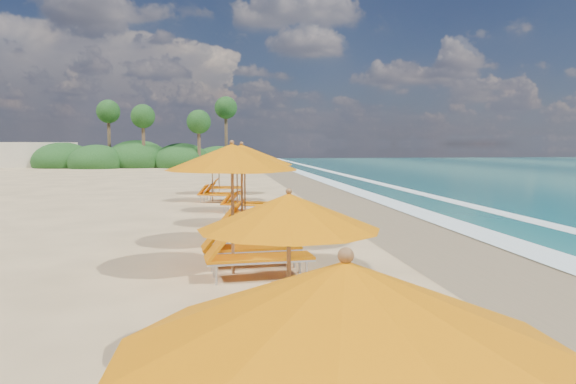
# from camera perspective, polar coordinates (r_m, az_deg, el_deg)

# --- Properties ---
(ground) EXTENTS (160.00, 160.00, 0.00)m
(ground) POSITION_cam_1_polar(r_m,az_deg,el_deg) (15.69, 0.00, -4.37)
(ground) COLOR #D5B67D
(ground) RESTS_ON ground
(wet_sand) EXTENTS (4.00, 160.00, 0.01)m
(wet_sand) POSITION_cam_1_polar(r_m,az_deg,el_deg) (16.69, 13.78, -3.92)
(wet_sand) COLOR #8B7253
(wet_sand) RESTS_ON ground
(surf_foam) EXTENTS (4.00, 160.00, 0.01)m
(surf_foam) POSITION_cam_1_polar(r_m,az_deg,el_deg) (17.84, 21.90, -3.50)
(surf_foam) COLOR white
(surf_foam) RESTS_ON ground
(station_1) EXTENTS (2.77, 2.75, 2.11)m
(station_1) POSITION_cam_1_polar(r_m,az_deg,el_deg) (6.17, 1.39, -8.14)
(station_1) COLOR olive
(station_1) RESTS_ON ground
(station_2) EXTENTS (3.04, 2.85, 2.69)m
(station_2) POSITION_cam_1_polar(r_m,az_deg,el_deg) (10.60, -4.89, -0.79)
(station_2) COLOR olive
(station_2) RESTS_ON ground
(station_3) EXTENTS (3.02, 2.83, 2.67)m
(station_3) POSITION_cam_1_polar(r_m,az_deg,el_deg) (13.53, -4.13, 0.47)
(station_3) COLOR olive
(station_3) RESTS_ON ground
(station_4) EXTENTS (2.68, 2.57, 2.21)m
(station_4) POSITION_cam_1_polar(r_m,az_deg,el_deg) (16.86, -4.10, 0.52)
(station_4) COLOR olive
(station_4) RESTS_ON ground
(station_5) EXTENTS (2.71, 2.67, 2.11)m
(station_5) POSITION_cam_1_polar(r_m,az_deg,el_deg) (20.35, -5.07, 1.16)
(station_5) COLOR olive
(station_5) RESTS_ON ground
(station_6) EXTENTS (2.83, 2.77, 2.22)m
(station_6) POSITION_cam_1_polar(r_m,az_deg,el_deg) (24.13, -7.78, 1.91)
(station_6) COLOR olive
(station_6) RESTS_ON ground
(station_7) EXTENTS (2.51, 2.35, 2.20)m
(station_7) POSITION_cam_1_polar(r_m,az_deg,el_deg) (27.77, -7.10, 2.32)
(station_7) COLOR olive
(station_7) RESTS_ON ground
(treeline) EXTENTS (25.80, 8.80, 9.74)m
(treeline) POSITION_cam_1_polar(r_m,az_deg,el_deg) (61.38, -15.02, 3.52)
(treeline) COLOR #163D14
(treeline) RESTS_ON ground
(beach_building) EXTENTS (7.00, 5.00, 2.80)m
(beach_building) POSITION_cam_1_polar(r_m,az_deg,el_deg) (66.41, -25.14, 3.67)
(beach_building) COLOR beige
(beach_building) RESTS_ON ground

